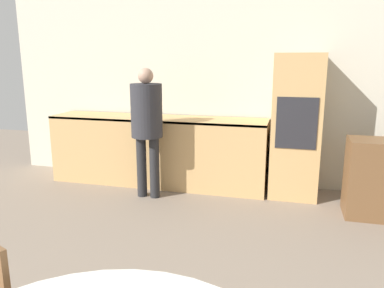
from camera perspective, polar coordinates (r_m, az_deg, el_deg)
wall_back at (r=5.11m, az=6.52°, el=8.36°), size 6.62×0.05×2.60m
kitchen_counter at (r=5.15m, az=-5.19°, el=-0.86°), size 2.95×0.60×0.93m
oven_unit at (r=4.77m, az=15.55°, el=2.58°), size 0.58×0.59×1.76m
person_standing at (r=4.54m, az=-6.91°, el=3.69°), size 0.38×0.38×1.59m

